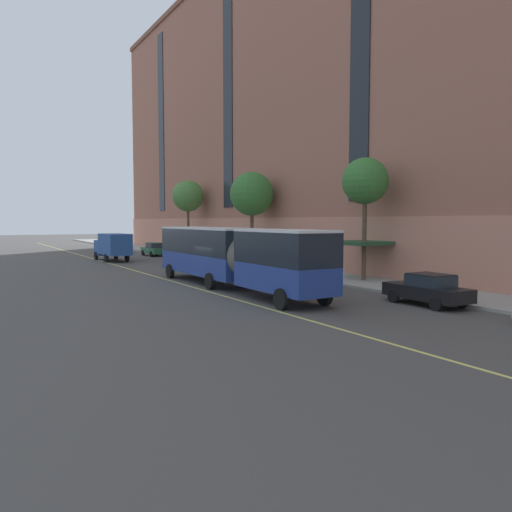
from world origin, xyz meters
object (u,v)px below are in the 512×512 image
(parked_car_black_0, at_px, (187,254))
(city_bus, at_px, (231,254))
(parked_car_white_1, at_px, (274,267))
(street_tree_far_uptown, at_px, (252,194))
(parked_car_champagne_4, at_px, (227,260))
(parked_car_black_2, at_px, (428,289))
(street_tree_mid_block, at_px, (365,182))
(street_tree_far_downtown, at_px, (188,196))
(parked_car_green_3, at_px, (154,249))
(box_truck, at_px, (113,245))

(parked_car_black_0, bearing_deg, city_bus, -105.35)
(parked_car_white_1, height_order, street_tree_far_uptown, street_tree_far_uptown)
(parked_car_champagne_4, bearing_deg, parked_car_black_0, 89.74)
(parked_car_black_2, relative_size, street_tree_mid_block, 0.54)
(street_tree_far_downtown, bearing_deg, parked_car_black_0, -113.77)
(parked_car_green_3, bearing_deg, box_truck, -140.83)
(parked_car_black_2, relative_size, parked_car_green_3, 1.00)
(parked_car_white_1, distance_m, street_tree_far_uptown, 12.09)
(parked_car_black_2, distance_m, box_truck, 35.25)
(parked_car_black_2, distance_m, parked_car_champagne_4, 20.98)
(box_truck, relative_size, street_tree_far_downtown, 0.77)
(parked_car_black_0, distance_m, box_truck, 7.93)
(parked_car_champagne_4, relative_size, street_tree_mid_block, 0.55)
(parked_car_black_2, bearing_deg, parked_car_white_1, 90.98)
(city_bus, bearing_deg, parked_car_white_1, 32.26)
(parked_car_black_0, xyz_separation_m, street_tree_far_downtown, (3.78, 8.57, 6.18))
(box_truck, height_order, street_tree_mid_block, street_tree_mid_block)
(parked_car_green_3, xyz_separation_m, street_tree_far_uptown, (3.65, -16.40, 5.75))
(parked_car_green_3, height_order, box_truck, box_truck)
(city_bus, bearing_deg, parked_car_black_0, 74.65)
(parked_car_white_1, height_order, street_tree_far_downtown, street_tree_far_downtown)
(city_bus, bearing_deg, box_truck, 91.48)
(parked_car_black_2, distance_m, street_tree_mid_block, 10.91)
(street_tree_far_uptown, bearing_deg, city_bus, -124.66)
(box_truck, bearing_deg, parked_car_black_2, -80.04)
(street_tree_mid_block, relative_size, street_tree_far_uptown, 0.96)
(parked_car_green_3, distance_m, street_tree_mid_block, 32.02)
(city_bus, relative_size, street_tree_far_uptown, 2.11)
(box_truck, bearing_deg, parked_car_green_3, 39.17)
(city_bus, bearing_deg, parked_car_champagne_4, 64.01)
(street_tree_far_uptown, bearing_deg, parked_car_champagne_4, -148.87)
(box_truck, bearing_deg, parked_car_white_1, -74.62)
(parked_car_black_2, height_order, street_tree_far_downtown, street_tree_far_downtown)
(street_tree_mid_block, bearing_deg, parked_car_black_0, 100.12)
(city_bus, relative_size, parked_car_champagne_4, 4.01)
(parked_car_white_1, bearing_deg, parked_car_green_3, 89.47)
(parked_car_white_1, bearing_deg, parked_car_black_2, -89.02)
(street_tree_mid_block, bearing_deg, parked_car_white_1, 128.12)
(city_bus, relative_size, parked_car_white_1, 3.82)
(parked_car_white_1, height_order, parked_car_green_3, same)
(city_bus, xyz_separation_m, street_tree_mid_block, (9.13, -1.66, 4.55))
(parked_car_champagne_4, bearing_deg, parked_car_white_1, -90.62)
(parked_car_black_2, height_order, street_tree_far_uptown, street_tree_far_uptown)
(parked_car_white_1, height_order, box_truck, box_truck)
(city_bus, distance_m, street_tree_far_uptown, 16.64)
(parked_car_green_3, height_order, street_tree_far_downtown, street_tree_far_downtown)
(city_bus, xyz_separation_m, street_tree_far_downtown, (9.13, 28.06, 4.85))
(parked_car_white_1, bearing_deg, parked_car_champagne_4, 89.38)
(parked_car_black_0, bearing_deg, street_tree_far_downtown, 66.23)
(parked_car_green_3, bearing_deg, street_tree_far_downtown, -22.77)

